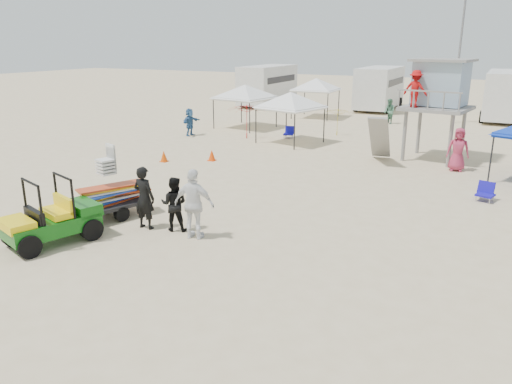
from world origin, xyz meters
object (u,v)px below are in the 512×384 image
at_px(man_left, 144,198).
at_px(surf_trailer, 111,192).
at_px(lifeguard_tower, 437,87).
at_px(utility_cart, 49,214).

bearing_deg(man_left, surf_trailer, -11.08).
bearing_deg(lifeguard_tower, surf_trailer, -120.61).
distance_m(utility_cart, man_left, 2.54).
bearing_deg(surf_trailer, lifeguard_tower, 59.39).
relative_size(man_left, lifeguard_tower, 0.42).
relative_size(utility_cart, surf_trailer, 1.11).
height_order(utility_cart, man_left, man_left).
xyz_separation_m(utility_cart, lifeguard_tower, (7.51, 15.01, 2.42)).
distance_m(utility_cart, lifeguard_tower, 16.96).
height_order(man_left, lifeguard_tower, lifeguard_tower).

